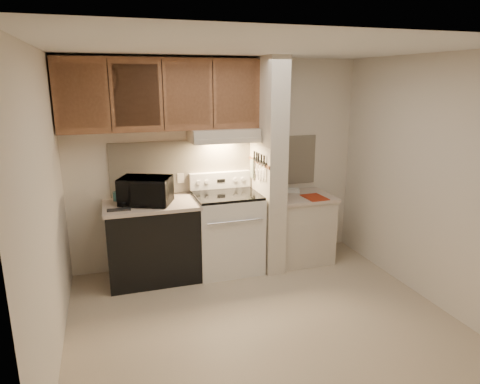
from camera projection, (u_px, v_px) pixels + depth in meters
name	position (u px, v px, depth m)	size (l,w,h in m)	color
floor	(260.00, 316.00, 4.19)	(3.60, 3.60, 0.00)	#BAA88D
ceiling	(263.00, 48.00, 3.55)	(3.60, 3.60, 0.00)	white
wall_back	(219.00, 163.00, 5.25)	(3.60, 0.02, 2.50)	beige
wall_left	(46.00, 211.00, 3.34)	(0.02, 3.00, 2.50)	beige
wall_right	(425.00, 179.00, 4.40)	(0.02, 3.00, 2.50)	beige
backsplash	(219.00, 165.00, 5.24)	(2.60, 0.02, 0.63)	beige
range_body	(227.00, 233.00, 5.13)	(0.76, 0.65, 0.92)	silver
oven_window	(235.00, 239.00, 4.83)	(0.50, 0.01, 0.30)	black
oven_handle	(236.00, 221.00, 4.74)	(0.02, 0.02, 0.65)	silver
cooktop	(227.00, 195.00, 5.01)	(0.74, 0.64, 0.03)	black
range_backguard	(220.00, 180.00, 5.25)	(0.76, 0.08, 0.20)	silver
range_display	(221.00, 181.00, 5.21)	(0.10, 0.01, 0.04)	black
range_knob_left_outer	(199.00, 182.00, 5.12)	(0.05, 0.05, 0.02)	silver
range_knob_left_inner	(207.00, 182.00, 5.15)	(0.05, 0.05, 0.02)	silver
range_knob_right_inner	(235.00, 180.00, 5.26)	(0.05, 0.05, 0.02)	silver
range_knob_right_outer	(243.00, 179.00, 5.29)	(0.05, 0.05, 0.02)	silver
dishwasher_front	(153.00, 243.00, 4.89)	(1.00, 0.63, 0.87)	black
left_countertop	(151.00, 205.00, 4.77)	(1.04, 0.67, 0.04)	beige
spoon_rest	(119.00, 210.00, 4.50)	(0.24, 0.08, 0.02)	black
teal_jar	(117.00, 196.00, 4.86)	(0.09, 0.09, 0.10)	#336B6F
outlet	(181.00, 178.00, 5.12)	(0.08, 0.01, 0.12)	beige
microwave	(146.00, 191.00, 4.70)	(0.55, 0.37, 0.30)	black
partition_pillar	(268.00, 166.00, 5.08)	(0.22, 0.70, 2.50)	beige
pillar_trim	(259.00, 162.00, 5.03)	(0.01, 0.70, 0.04)	brown
knife_strip	(260.00, 162.00, 4.98)	(0.02, 0.42, 0.04)	black
knife_blade_a	(264.00, 173.00, 4.84)	(0.01, 0.04, 0.16)	silver
knife_handle_a	(264.00, 160.00, 4.80)	(0.02, 0.02, 0.10)	black
knife_blade_b	(261.00, 172.00, 4.92)	(0.01, 0.04, 0.18)	silver
knife_handle_b	(261.00, 159.00, 4.88)	(0.02, 0.02, 0.10)	black
knife_blade_c	(259.00, 172.00, 5.00)	(0.01, 0.04, 0.20)	silver
knife_handle_c	(259.00, 157.00, 4.96)	(0.02, 0.02, 0.10)	black
knife_blade_d	(256.00, 168.00, 5.09)	(0.01, 0.04, 0.16)	silver
knife_handle_d	(257.00, 156.00, 5.03)	(0.02, 0.02, 0.10)	black
knife_blade_e	(254.00, 168.00, 5.15)	(0.01, 0.04, 0.18)	silver
knife_handle_e	(254.00, 155.00, 5.10)	(0.02, 0.02, 0.10)	black
oven_mitt	(253.00, 169.00, 5.21)	(0.03, 0.09, 0.22)	gray
right_cab_base	(300.00, 229.00, 5.43)	(0.70, 0.60, 0.81)	beige
right_countertop	(302.00, 197.00, 5.32)	(0.74, 0.64, 0.04)	beige
red_folder	(315.00, 197.00, 5.20)	(0.24, 0.32, 0.01)	#9A2911
white_box	(293.00, 190.00, 5.46)	(0.17, 0.11, 0.04)	white
range_hood	(223.00, 135.00, 4.95)	(0.78, 0.44, 0.15)	beige
hood_lip	(228.00, 141.00, 4.77)	(0.78, 0.04, 0.06)	beige
upper_cabinets	(161.00, 95.00, 4.67)	(2.18, 0.33, 0.77)	brown
cab_door_a	(81.00, 96.00, 4.28)	(0.46, 0.01, 0.63)	brown
cab_gap_a	(109.00, 96.00, 4.36)	(0.01, 0.01, 0.73)	black
cab_door_b	(137.00, 95.00, 4.45)	(0.46, 0.01, 0.63)	brown
cab_gap_b	(163.00, 95.00, 4.52)	(0.01, 0.01, 0.73)	black
cab_door_c	(188.00, 95.00, 4.61)	(0.46, 0.01, 0.63)	brown
cab_gap_c	(213.00, 95.00, 4.68)	(0.01, 0.01, 0.73)	black
cab_door_d	(237.00, 94.00, 4.77)	(0.46, 0.01, 0.63)	brown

